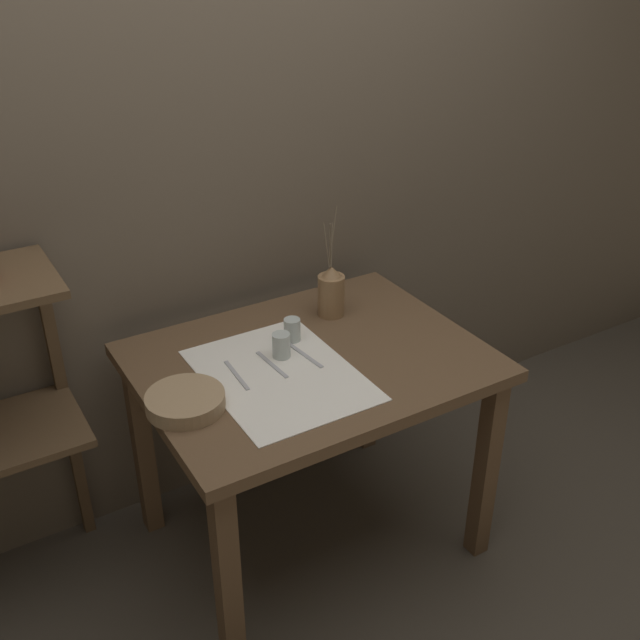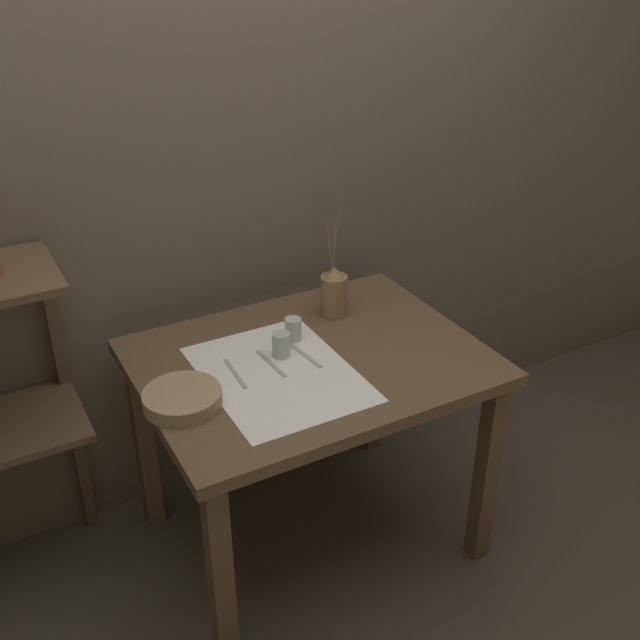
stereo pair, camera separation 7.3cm
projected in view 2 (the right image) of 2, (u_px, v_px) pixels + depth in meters
ground_plane at (311, 536)px, 2.68m from camera, size 12.00×12.00×0.00m
stone_wall_back at (237, 172)px, 2.50m from camera, size 7.00×0.06×2.40m
wooden_table at (310, 385)px, 2.37m from camera, size 1.05×0.81×0.76m
linen_cloth at (278, 374)px, 2.23m from camera, size 0.42×0.56×0.00m
pitcher_with_flowers at (334, 292)px, 2.52m from camera, size 0.09×0.09×0.38m
wooden_bowl at (182, 398)px, 2.08m from camera, size 0.22×0.22×0.04m
glass_tumbler_near at (281, 345)px, 2.30m from camera, size 0.06×0.06×0.08m
glass_tumbler_far at (294, 329)px, 2.39m from camera, size 0.05×0.05×0.07m
fork_inner at (235, 373)px, 2.22m from camera, size 0.02×0.17×0.00m
fork_outer at (271, 364)px, 2.27m from camera, size 0.02×0.17×0.00m
knife_center at (305, 355)px, 2.31m from camera, size 0.03×0.17×0.00m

